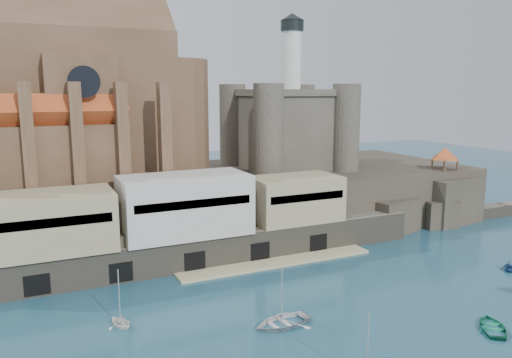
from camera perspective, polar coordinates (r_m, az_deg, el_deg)
name	(u,v)px	position (r m, az deg, el deg)	size (l,w,h in m)	color
ground	(335,315)	(58.56, 9.05, -15.13)	(300.00, 300.00, 0.00)	navy
promontory	(212,202)	(90.41, -5.09, -2.65)	(100.00, 36.00, 10.00)	#2B2620
quay	(185,224)	(72.06, -8.12, -5.09)	(70.00, 12.00, 13.05)	#666051
church	(63,108)	(85.64, -21.23, 7.62)	(47.00, 25.93, 30.51)	brown
castle_keep	(287,125)	(96.68, 3.57, 6.23)	(21.20, 21.20, 29.30)	#454036
rock_outcrop	(443,200)	(102.32, 20.57, -2.28)	(14.50, 10.50, 8.70)	#2B2620
pavilion	(445,155)	(101.01, 20.81, 2.57)	(6.40, 6.40, 5.40)	brown
boat_3	(492,329)	(60.39, 25.41, -15.22)	(3.92, 1.14, 5.49)	#177F5A
boat_4	(121,326)	(57.33, -15.20, -15.95)	(2.95, 1.80, 3.42)	white
boat_6	(282,325)	(55.83, 2.94, -16.34)	(4.69, 1.36, 6.56)	silver
boat_7	(508,270)	(79.27, 26.90, -9.29)	(2.67, 1.63, 3.09)	navy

